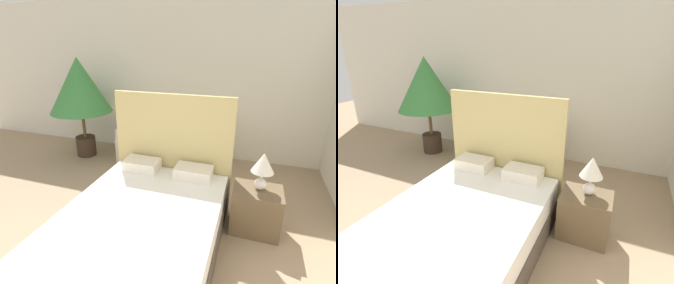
% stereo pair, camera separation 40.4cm
% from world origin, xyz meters
% --- Properties ---
extents(wall_back, '(10.00, 0.06, 2.90)m').
position_xyz_m(wall_back, '(0.00, 4.19, 1.45)').
color(wall_back, silver).
rests_on(wall_back, ground_plane).
extents(bed, '(1.54, 2.24, 1.52)m').
position_xyz_m(bed, '(0.32, 1.35, 0.32)').
color(bed, '#4C4238').
rests_on(bed, ground_plane).
extents(armchair_near_window_left, '(0.75, 0.66, 0.90)m').
position_xyz_m(armchair_near_window_left, '(-0.72, 3.57, 0.30)').
color(armchair_near_window_left, beige).
rests_on(armchair_near_window_left, ground_plane).
extents(armchair_near_window_right, '(0.68, 0.58, 0.90)m').
position_xyz_m(armchair_near_window_right, '(0.32, 3.57, 0.30)').
color(armchair_near_window_right, beige).
rests_on(armchair_near_window_right, ground_plane).
extents(potted_palm, '(1.13, 1.13, 1.87)m').
position_xyz_m(potted_palm, '(-1.80, 3.44, 1.33)').
color(potted_palm, '#38281E').
rests_on(potted_palm, ground_plane).
extents(nightstand, '(0.54, 0.43, 0.54)m').
position_xyz_m(nightstand, '(1.41, 2.15, 0.27)').
color(nightstand, brown).
rests_on(nightstand, ground_plane).
extents(table_lamp, '(0.25, 0.25, 0.44)m').
position_xyz_m(table_lamp, '(1.43, 2.17, 0.82)').
color(table_lamp, white).
rests_on(table_lamp, nightstand).
extents(side_table, '(0.36, 0.36, 0.49)m').
position_xyz_m(side_table, '(-0.20, 3.57, 0.25)').
color(side_table, '#B7AD93').
rests_on(side_table, ground_plane).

